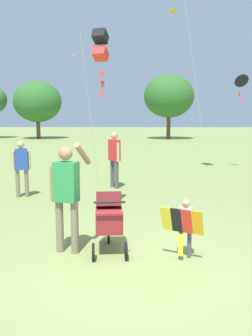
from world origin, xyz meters
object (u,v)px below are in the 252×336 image
kite_green_novelty (242,82)px  person_sitting_far (21,164)px  person_adult_flyer (67,189)px  kite_adult_black (100,46)px  child_with_butterfly_kite (185,223)px  person_red_shirt (114,155)px  stroller (109,216)px

kite_green_novelty → person_sitting_far: size_ratio=2.47×
person_adult_flyer → person_sitting_far: (-1.96, 4.20, -0.15)m
person_adult_flyer → kite_adult_black: bearing=81.2°
person_adult_flyer → person_sitting_far: person_adult_flyer is taller
child_with_butterfly_kite → person_red_shirt: person_red_shirt is taller
stroller → kite_green_novelty: kite_green_novelty is taller
person_sitting_far → kite_adult_black: bearing=-36.3°
kite_adult_black → person_sitting_far: kite_adult_black is taller
person_red_shirt → person_sitting_far: 2.85m
kite_green_novelty → stroller: bearing=-117.5°
child_with_butterfly_kite → kite_green_novelty: size_ratio=0.25×
stroller → kite_green_novelty: size_ratio=0.28×
stroller → person_sitting_far: size_ratio=0.70×
child_with_butterfly_kite → person_adult_flyer: bearing=173.4°
person_adult_flyer → child_with_butterfly_kite: bearing=-6.6°
kite_green_novelty → child_with_butterfly_kite: bearing=-110.6°
person_red_shirt → kite_green_novelty: bearing=36.9°
kite_green_novelty → person_sitting_far: kite_green_novelty is taller
person_adult_flyer → stroller: 0.84m
child_with_butterfly_kite → kite_green_novelty: kite_green_novelty is taller
person_sitting_far → person_adult_flyer: bearing=-65.0°
kite_adult_black → kite_green_novelty: kite_adult_black is taller
stroller → kite_green_novelty: 10.78m
person_sitting_far → child_with_butterfly_kite: bearing=-48.8°
person_adult_flyer → kite_adult_black: kite_adult_black is taller
stroller → person_red_shirt: person_red_shirt is taller
stroller → person_red_shirt: 5.51m
child_with_butterfly_kite → kite_green_novelty: (3.56, 9.48, 2.99)m
person_adult_flyer → kite_green_novelty: size_ratio=0.48×
kite_green_novelty → person_adult_flyer: bearing=-120.6°
child_with_butterfly_kite → person_adult_flyer: person_adult_flyer is taller
stroller → person_red_shirt: (-0.14, 5.49, 0.43)m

